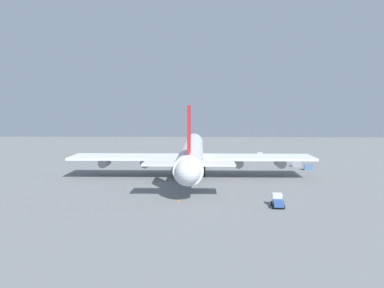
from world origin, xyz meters
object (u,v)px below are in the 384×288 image
object	(u,v)px
cargo_airplane	(192,153)
pushback_tractor	(215,160)
safety_cone_nose	(203,159)
cargo_container_aft	(308,167)
safety_cone_tail	(179,200)
cargo_container_fore	(297,164)
baggage_tug	(278,201)
fuel_truck	(257,155)

from	to	relation	value
cargo_airplane	pushback_tractor	distance (m)	25.63
pushback_tractor	safety_cone_nose	distance (m)	10.50
cargo_container_aft	safety_cone_tail	distance (m)	57.00
cargo_container_fore	cargo_container_aft	size ratio (longest dim) A/B	1.24
cargo_airplane	baggage_tug	distance (m)	40.74
baggage_tug	cargo_container_aft	bearing A→B (deg)	-21.38
pushback_tractor	baggage_tug	bearing A→B (deg)	-170.41
fuel_truck	cargo_container_fore	bearing A→B (deg)	-155.14
cargo_container_aft	safety_cone_tail	size ratio (longest dim) A/B	4.54
pushback_tractor	fuel_truck	size ratio (longest dim) A/B	1.20
cargo_airplane	baggage_tug	bearing A→B (deg)	-154.17
safety_cone_tail	cargo_container_fore	bearing A→B (deg)	-35.99
cargo_airplane	safety_cone_tail	xyz separation A→B (m)	(-32.60, 1.97, -6.13)
pushback_tractor	fuel_truck	bearing A→B (deg)	-48.79
cargo_airplane	safety_cone_nose	distance (m)	34.25
cargo_container_fore	safety_cone_tail	distance (m)	61.30
safety_cone_nose	safety_cone_tail	distance (m)	66.36
fuel_truck	cargo_container_aft	xyz separation A→B (m)	(-28.46, -11.73, -0.25)
cargo_airplane	cargo_container_fore	distance (m)	38.45
pushback_tractor	cargo_container_fore	bearing A→B (deg)	-104.68
fuel_truck	cargo_container_aft	bearing A→B (deg)	-157.61
cargo_airplane	safety_cone_tail	world-z (taller)	cargo_airplane
cargo_airplane	safety_cone_tail	bearing A→B (deg)	176.54
cargo_airplane	safety_cone_tail	distance (m)	33.23
pushback_tractor	safety_cone_tail	distance (m)	57.35
cargo_airplane	pushback_tractor	xyz separation A→B (m)	(23.97, -7.41, -5.26)
baggage_tug	safety_cone_tail	world-z (taller)	baggage_tug
cargo_airplane	cargo_container_fore	size ratio (longest dim) A/B	22.29
cargo_container_aft	pushback_tractor	bearing A→B (deg)	63.94
cargo_airplane	cargo_container_aft	world-z (taller)	cargo_airplane
pushback_tractor	cargo_container_fore	world-z (taller)	pushback_tractor
safety_cone_nose	baggage_tug	bearing A→B (deg)	-168.38
cargo_container_fore	cargo_airplane	bearing A→B (deg)	116.52
cargo_container_aft	safety_cone_tail	xyz separation A→B (m)	(-42.70, 37.76, -0.56)
fuel_truck	baggage_tug	bearing A→B (deg)	175.07
pushback_tractor	cargo_airplane	bearing A→B (deg)	162.82
safety_cone_nose	safety_cone_tail	world-z (taller)	safety_cone_nose
safety_cone_tail	baggage_tug	bearing A→B (deg)	-100.87
baggage_tug	safety_cone_tail	size ratio (longest dim) A/B	7.45
cargo_airplane	safety_cone_nose	bearing A→B (deg)	-5.48
pushback_tractor	cargo_container_fore	xyz separation A→B (m)	(-6.98, -26.64, -0.28)
baggage_tug	pushback_tractor	xyz separation A→B (m)	(60.33, 10.19, -0.03)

